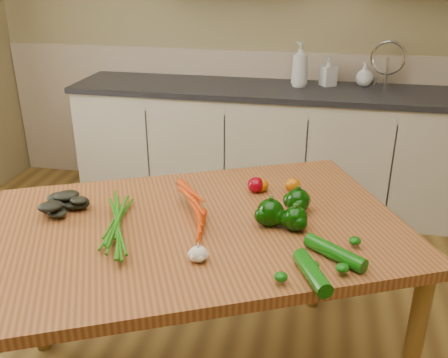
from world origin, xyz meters
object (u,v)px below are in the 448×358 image
Objects in this scene: leafy_greens at (68,199)px; zucchini_a at (335,253)px; carrot_bunch at (170,214)px; pepper_b at (298,201)px; soap_bottle_c at (365,75)px; tomato_c at (293,185)px; tomato_a at (256,185)px; garlic_bulb at (198,254)px; soap_bottle_a at (300,65)px; pepper_c at (295,219)px; tomato_b at (261,185)px; soap_bottle_b at (329,71)px; table at (198,245)px; zucchini_b at (312,272)px; pepper_a at (270,213)px.

leafy_greens is 1.03m from zucchini_a.
pepper_b reaches higher than carrot_bunch.
tomato_c is at bearing 28.40° from soap_bottle_c.
soap_bottle_c is 1.82m from tomato_a.
leafy_greens is 0.89m from pepper_b.
tomato_c is at bearing 66.37° from garlic_bulb.
soap_bottle_a reaches higher than pepper_b.
soap_bottle_a is 4.93× the size of garlic_bulb.
pepper_c is 1.43× the size of tomato_b.
soap_bottle_c is 1.75m from tomato_c.
soap_bottle_c is 2.22m from carrot_bunch.
carrot_bunch is at bearing 19.64° from soap_bottle_c.
tomato_b is at bearing 122.56° from zucchini_a.
soap_bottle_b is 1.70m from tomato_b.
tomato_b reaches higher than table.
zucchini_b is at bearing -57.49° from table.
soap_bottle_c is 0.78× the size of zucchini_b.
pepper_a is (-0.44, -2.01, -0.11)m from soap_bottle_c.
leafy_greens reaches higher than pepper_c.
soap_bottle_c is at bearing 59.27° from leafy_greens.
leafy_greens is at bearing 10.17° from soap_bottle_c.
pepper_a is 0.09m from pepper_c.
tomato_c is 0.53m from zucchini_a.
soap_bottle_b is at bearing 84.60° from pepper_a.
zucchini_b is (0.43, -0.28, 0.12)m from table.
soap_bottle_b is 3.27× the size of tomato_c.
soap_bottle_b is 1.99m from pepper_c.
leafy_greens is 2.29× the size of pepper_b.
soap_bottle_b reaches higher than table.
soap_bottle_c is 1.56× the size of pepper_a.
zucchini_b is (0.07, -0.45, -0.02)m from pepper_b.
pepper_b is 0.24m from tomato_a.
pepper_b is at bearing 114.17° from zucchini_a.
leafy_greens is at bearing -155.20° from tomato_b.
soap_bottle_c is 0.73× the size of leafy_greens.
zucchini_b is (0.11, -0.64, -0.00)m from tomato_c.
soap_bottle_a is 4.25× the size of tomato_a.
carrot_bunch is 0.46m from pepper_c.
carrot_bunch is 3.13× the size of pepper_c.
zucchini_b is (-0.02, -2.29, -0.16)m from soap_bottle_b.
soap_bottle_b reaches higher than carrot_bunch.
leafy_greens is 2.15× the size of pepper_a.
pepper_b reaches higher than tomato_a.
pepper_a is 1.12× the size of pepper_c.
carrot_bunch is at bearing -130.92° from tomato_b.
garlic_bulb is 0.57m from tomato_a.
garlic_bulb is at bearing -100.43° from table.
soap_bottle_c reaches higher than carrot_bunch.
soap_bottle_a reaches higher than garlic_bulb.
tomato_a reaches higher than tomato_b.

